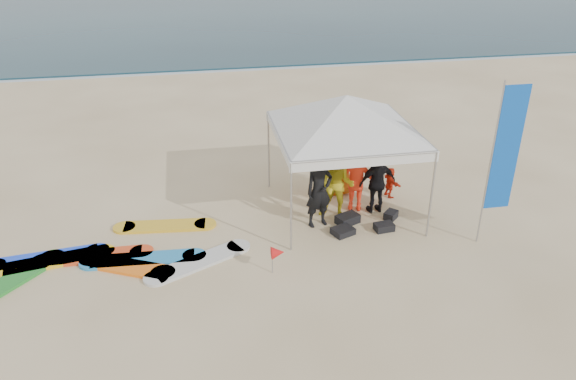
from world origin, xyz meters
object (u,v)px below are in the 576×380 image
(person_yellow, at_px, (337,185))
(person_seated, at_px, (390,182))
(person_black_a, at_px, (319,191))
(person_orange_b, at_px, (340,162))
(person_black_b, at_px, (377,183))
(surfboard_spread, at_px, (106,258))
(person_orange_a, at_px, (356,177))
(canopy_tent, at_px, (347,95))
(marker_pennant, at_px, (278,253))
(feather_flag, at_px, (505,151))

(person_yellow, xyz_separation_m, person_seated, (1.72, 0.84, -0.48))
(person_black_a, distance_m, person_orange_b, 1.84)
(person_yellow, xyz_separation_m, person_black_b, (1.08, 0.10, -0.08))
(surfboard_spread, bearing_deg, person_orange_a, 11.61)
(person_seated, xyz_separation_m, surfboard_spread, (-7.25, -1.78, -0.38))
(surfboard_spread, bearing_deg, person_black_a, 7.35)
(person_orange_b, xyz_separation_m, surfboard_spread, (-5.97, -2.21, -0.90))
(person_orange_a, bearing_deg, person_black_a, 44.29)
(person_orange_b, distance_m, canopy_tent, 2.33)
(person_orange_a, distance_m, person_orange_b, 0.97)
(person_orange_b, relative_size, person_seated, 2.24)
(person_black_a, distance_m, person_seated, 2.56)
(person_seated, height_order, canopy_tent, canopy_tent)
(person_black_a, bearing_deg, person_seated, 11.84)
(canopy_tent, height_order, marker_pennant, canopy_tent)
(person_orange_a, height_order, marker_pennant, person_orange_a)
(person_black_a, xyz_separation_m, surfboard_spread, (-5.01, -0.65, -0.90))
(surfboard_spread, bearing_deg, marker_pennant, -17.61)
(person_orange_b, height_order, canopy_tent, canopy_tent)
(person_orange_a, bearing_deg, person_seated, -139.73)
(person_yellow, xyz_separation_m, marker_pennant, (-1.83, -2.11, -0.40))
(person_black_a, height_order, person_seated, person_black_a)
(canopy_tent, bearing_deg, person_orange_a, -4.46)
(person_orange_b, distance_m, surfboard_spread, 6.43)
(person_yellow, xyz_separation_m, feather_flag, (3.26, -1.73, 1.39))
(person_orange_b, bearing_deg, canopy_tent, 68.99)
(person_black_a, bearing_deg, person_yellow, 13.97)
(person_yellow, relative_size, feather_flag, 0.46)
(person_seated, height_order, marker_pennant, person_seated)
(person_black_a, xyz_separation_m, person_orange_a, (1.11, 0.61, -0.02))
(person_seated, height_order, feather_flag, feather_flag)
(person_yellow, distance_m, marker_pennant, 2.82)
(person_orange_a, bearing_deg, feather_flag, 157.98)
(feather_flag, bearing_deg, marker_pennant, -175.73)
(person_black_a, bearing_deg, person_orange_b, 43.62)
(person_black_b, distance_m, person_seated, 1.06)
(person_black_a, height_order, feather_flag, feather_flag)
(feather_flag, height_order, surfboard_spread, feather_flag)
(marker_pennant, bearing_deg, person_orange_b, 56.16)
(person_black_b, bearing_deg, person_seated, -136.23)
(person_seated, xyz_separation_m, feather_flag, (1.54, -2.57, 1.87))
(person_yellow, relative_size, person_orange_a, 0.98)
(person_seated, bearing_deg, marker_pennant, 119.35)
(person_black_b, xyz_separation_m, surfboard_spread, (-6.61, -1.03, -0.79))
(person_yellow, relative_size, canopy_tent, 0.39)
(person_yellow, distance_m, canopy_tent, 2.21)
(feather_flag, bearing_deg, person_orange_b, 133.21)
(person_black_b, distance_m, surfboard_spread, 6.74)
(marker_pennant, height_order, surfboard_spread, marker_pennant)
(person_seated, height_order, surfboard_spread, person_seated)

